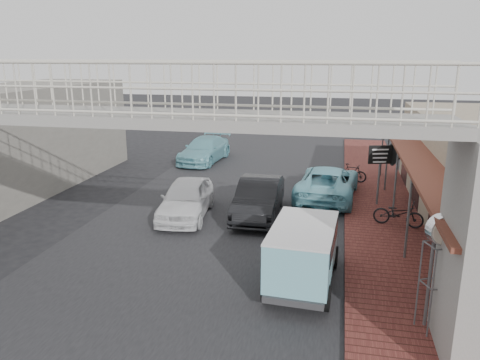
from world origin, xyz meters
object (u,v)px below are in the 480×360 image
at_px(motorcycle_near, 398,214).
at_px(white_hatchback, 186,198).
at_px(angkot_curb, 328,182).
at_px(dark_sedan, 259,198).
at_px(arrow_sign, 396,155).
at_px(angkot_far, 204,150).
at_px(motorcycle_far, 352,173).
at_px(angkot_van, 304,246).
at_px(street_clock, 441,235).

bearing_deg(motorcycle_near, white_hatchback, 106.10).
distance_m(angkot_curb, motorcycle_near, 4.38).
relative_size(dark_sedan, arrow_sign, 1.74).
bearing_deg(angkot_far, arrow_sign, -27.88).
distance_m(white_hatchback, motorcycle_far, 9.48).
distance_m(dark_sedan, angkot_curb, 4.12).
xyz_separation_m(white_hatchback, motorcycle_far, (6.74, 6.67, -0.21)).
relative_size(angkot_van, motorcycle_far, 2.54).
relative_size(angkot_curb, angkot_van, 1.38).
bearing_deg(angkot_van, arrow_sign, 71.53).
relative_size(angkot_curb, motorcycle_far, 3.51).
bearing_deg(street_clock, angkot_van, 126.33).
xyz_separation_m(white_hatchback, dark_sedan, (2.92, 0.67, 0.01)).
bearing_deg(angkot_far, motorcycle_near, -37.35).
bearing_deg(dark_sedan, street_clock, -54.91).
xyz_separation_m(motorcycle_far, arrow_sign, (1.71, -3.50, 1.74)).
bearing_deg(angkot_far, angkot_van, -58.89).
relative_size(dark_sedan, angkot_curb, 0.87).
distance_m(white_hatchback, angkot_van, 7.21).
bearing_deg(angkot_van, angkot_curb, 90.62).
height_order(white_hatchback, angkot_curb, white_hatchback).
relative_size(motorcycle_far, arrow_sign, 0.57).
distance_m(angkot_curb, angkot_far, 9.94).
bearing_deg(angkot_far, street_clock, -52.85).
xyz_separation_m(angkot_far, motorcycle_far, (8.89, -3.34, -0.18)).
xyz_separation_m(angkot_curb, motorcycle_far, (1.13, 2.88, -0.19)).
height_order(motorcycle_far, arrow_sign, arrow_sign).
height_order(motorcycle_far, street_clock, street_clock).
bearing_deg(angkot_far, dark_sedan, -56.56).
height_order(white_hatchback, angkot_far, white_hatchback).
xyz_separation_m(angkot_far, street_clock, (10.57, -16.78, 1.77)).
height_order(white_hatchback, angkot_van, angkot_van).
bearing_deg(angkot_far, white_hatchback, -72.93).
bearing_deg(white_hatchback, motorcycle_near, -3.57).
height_order(angkot_curb, angkot_van, angkot_van).
distance_m(white_hatchback, street_clock, 10.95).
relative_size(white_hatchback, angkot_far, 0.88).
distance_m(dark_sedan, motorcycle_near, 5.49).
relative_size(angkot_curb, arrow_sign, 2.00).
bearing_deg(motorcycle_near, dark_sedan, 100.59).
distance_m(angkot_van, arrow_sign, 8.83).
distance_m(angkot_curb, street_clock, 11.07).
relative_size(angkot_far, street_clock, 1.76).
distance_m(angkot_far, motorcycle_far, 9.50).
bearing_deg(angkot_curb, angkot_far, -33.78).
distance_m(angkot_curb, angkot_van, 8.78).
relative_size(angkot_far, motorcycle_near, 2.75).
bearing_deg(angkot_curb, angkot_van, 92.25).
bearing_deg(motorcycle_far, angkot_van, -172.53).
bearing_deg(angkot_van, angkot_far, 119.44).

